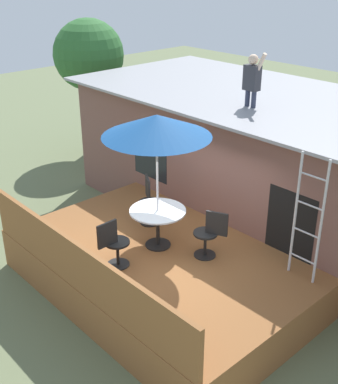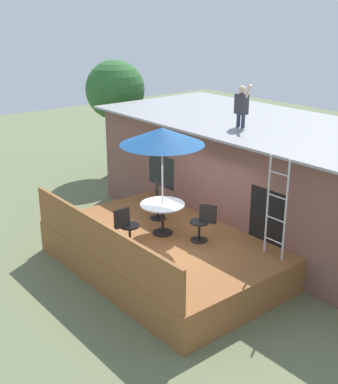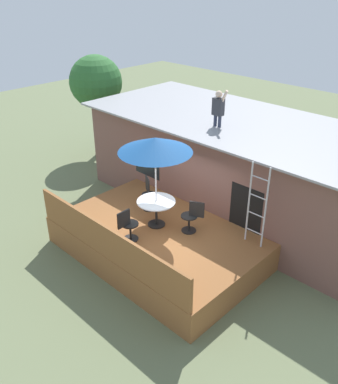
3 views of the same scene
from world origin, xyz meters
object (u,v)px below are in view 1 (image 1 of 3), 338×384
at_px(patio_umbrella, 157,126).
at_px(step_ladder, 308,219).
at_px(patio_chair_left, 149,201).
at_px(patio_chair_near, 114,244).
at_px(person_figure, 253,77).
at_px(patio_chair_right, 209,234).
at_px(backyard_tree, 89,56).
at_px(patio_table, 158,218).

bearing_deg(patio_umbrella, step_ladder, 25.00).
xyz_separation_m(patio_chair_left, patio_chair_near, (0.85, -1.53, 0.00)).
xyz_separation_m(step_ladder, patio_chair_left, (-3.23, -0.62, -0.64)).
bearing_deg(person_figure, patio_chair_right, -65.43).
distance_m(patio_umbrella, patio_chair_near, 2.15).
bearing_deg(patio_chair_right, patio_chair_left, -27.69).
distance_m(step_ladder, patio_chair_left, 3.35).
height_order(patio_chair_left, patio_chair_right, same).
distance_m(step_ladder, backyard_tree, 9.51).
distance_m(person_figure, patio_chair_near, 4.33).
bearing_deg(backyard_tree, patio_chair_near, -32.20).
distance_m(patio_umbrella, person_figure, 2.67).
height_order(patio_table, person_figure, person_figure).
bearing_deg(patio_chair_right, person_figure, -90.61).
bearing_deg(patio_chair_near, person_figure, 0.89).
bearing_deg(patio_umbrella, patio_chair_right, 25.19).
height_order(patio_table, patio_chair_left, patio_chair_left).
bearing_deg(person_figure, step_ladder, -31.23).
distance_m(patio_table, patio_chair_right, 1.01).
bearing_deg(patio_table, patio_chair_near, -88.93).
height_order(patio_chair_near, backyard_tree, backyard_tree).
height_order(patio_chair_left, patio_chair_near, same).
height_order(patio_umbrella, patio_chair_near, patio_umbrella).
height_order(patio_table, step_ladder, step_ladder).
relative_size(person_figure, backyard_tree, 0.27).
height_order(patio_chair_right, backyard_tree, backyard_tree).
bearing_deg(patio_chair_right, patio_table, -0.00).
height_order(patio_umbrella, patio_chair_right, patio_umbrella).
bearing_deg(patio_umbrella, person_figure, 92.31).
height_order(step_ladder, patio_chair_near, step_ladder).
relative_size(patio_chair_left, backyard_tree, 0.22).
bearing_deg(step_ladder, person_figure, 148.77).
bearing_deg(patio_chair_right, patio_chair_near, 33.41).
bearing_deg(step_ladder, patio_chair_right, -155.11).
bearing_deg(backyard_tree, patio_chair_right, -20.25).
xyz_separation_m(patio_table, patio_chair_near, (0.02, -1.03, -0.13)).
xyz_separation_m(patio_umbrella, backyard_tree, (-6.79, 3.27, -0.13)).
xyz_separation_m(patio_table, patio_chair_right, (0.90, 0.43, -0.13)).
relative_size(step_ladder, backyard_tree, 0.53).
xyz_separation_m(patio_umbrella, patio_chair_near, (0.02, -1.03, -1.89)).
bearing_deg(person_figure, patio_table, -87.69).
distance_m(patio_umbrella, patio_chair_right, 2.14).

